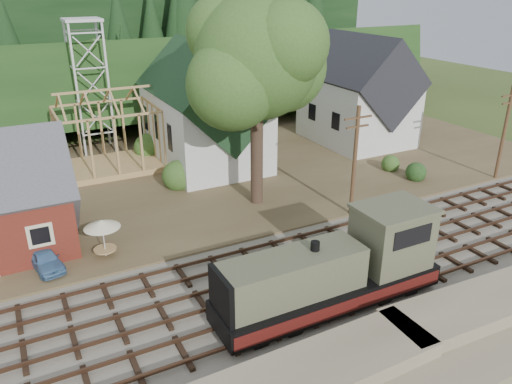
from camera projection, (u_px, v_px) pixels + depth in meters
name	position (u px, v px, depth m)	size (l,w,h in m)	color
ground	(307.00, 277.00, 28.25)	(140.00, 140.00, 0.00)	#384C1E
embankment	(415.00, 374.00, 21.30)	(64.00, 5.00, 1.60)	#7F7259
railroad_bed	(307.00, 276.00, 28.22)	(64.00, 11.00, 0.16)	#726B5B
village_flat	(193.00, 174.00, 42.89)	(64.00, 26.00, 0.30)	brown
hillside	(125.00, 114.00, 62.56)	(70.00, 28.00, 8.00)	#1E3F19
ridge	(99.00, 91.00, 75.63)	(80.00, 20.00, 12.00)	black
church	(205.00, 109.00, 43.14)	(8.40, 15.17, 13.00)	silver
farmhouse	(358.00, 96.00, 49.48)	(8.40, 10.80, 10.60)	silver
timber_frame	(108.00, 136.00, 42.40)	(8.20, 6.20, 6.99)	tan
lattice_tower	(85.00, 46.00, 44.65)	(3.20, 3.20, 12.12)	silver
big_tree	(258.00, 66.00, 33.39)	(10.90, 8.40, 14.70)	#38281E
telegraph_pole_near	(355.00, 160.00, 33.79)	(2.20, 0.28, 8.00)	#4C331E
telegraph_pole_far	(504.00, 132.00, 40.14)	(2.20, 0.28, 8.00)	#4C331E
locomotive	(338.00, 271.00, 24.89)	(11.96, 2.99, 4.79)	black
car_blue	(45.00, 259.00, 28.34)	(1.40, 3.48, 1.19)	#5383B2
car_red	(391.00, 127.00, 53.42)	(2.22, 4.81, 1.34)	red
patio_set	(102.00, 226.00, 29.10)	(2.11, 2.11, 2.35)	silver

